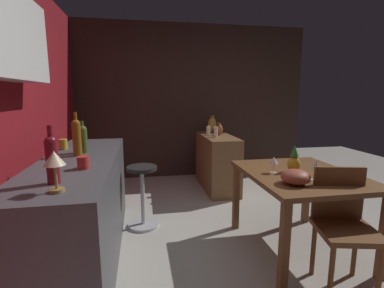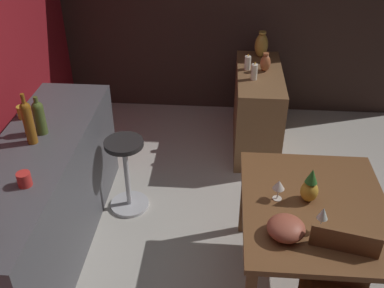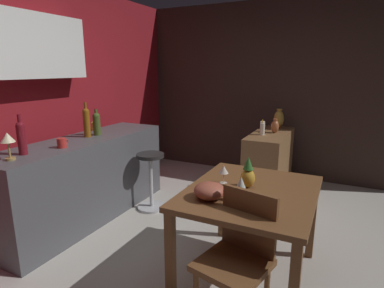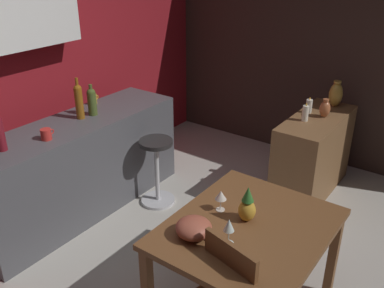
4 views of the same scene
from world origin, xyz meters
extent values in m
plane|color=#B7B2A8|center=(0.00, 0.00, 0.00)|extent=(9.00, 9.00, 0.00)
cube|color=maroon|center=(0.00, 2.10, 1.30)|extent=(5.20, 0.10, 2.60)
cube|color=white|center=(-0.30, 1.98, 1.85)|extent=(1.70, 0.32, 0.64)
cube|color=#33231E|center=(2.55, 0.30, 1.30)|extent=(0.10, 4.40, 2.60)
cube|color=brown|center=(-0.11, -0.39, 0.72)|extent=(1.12, 0.93, 0.04)
cube|color=brown|center=(-0.63, 0.03, 0.35)|extent=(0.06, 0.06, 0.70)
cube|color=brown|center=(0.40, 0.03, 0.35)|extent=(0.06, 0.06, 0.70)
cube|color=brown|center=(0.40, -0.80, 0.35)|extent=(0.06, 0.06, 0.70)
cube|color=#4C4C51|center=(0.12, 1.53, 0.45)|extent=(2.10, 0.60, 0.90)
cube|color=brown|center=(1.72, -0.13, 0.41)|extent=(1.10, 0.44, 0.82)
cube|color=brown|center=(-0.66, -0.44, 0.45)|extent=(0.48, 0.48, 0.04)
cube|color=brown|center=(-0.49, -0.48, 0.67)|extent=(0.12, 0.38, 0.43)
cylinder|color=brown|center=(-0.47, -0.32, 0.22)|extent=(0.04, 0.04, 0.43)
cylinder|color=#262323|center=(0.62, 1.01, 0.66)|extent=(0.32, 0.32, 0.04)
cylinder|color=silver|center=(0.62, 1.01, 0.33)|extent=(0.04, 0.04, 0.64)
cylinder|color=silver|center=(0.62, 1.01, 0.01)|extent=(0.34, 0.34, 0.03)
cylinder|color=silver|center=(-0.07, -0.15, 0.74)|extent=(0.06, 0.06, 0.00)
cylinder|color=silver|center=(-0.07, -0.15, 0.78)|extent=(0.01, 0.01, 0.08)
cone|color=silver|center=(-0.07, -0.15, 0.86)|extent=(0.08, 0.08, 0.06)
cylinder|color=silver|center=(-0.34, -0.37, 0.74)|extent=(0.07, 0.07, 0.00)
cylinder|color=silver|center=(-0.34, -0.37, 0.79)|extent=(0.01, 0.01, 0.09)
cone|color=silver|center=(-0.34, -0.37, 0.87)|extent=(0.07, 0.07, 0.08)
ellipsoid|color=gold|center=(-0.06, -0.34, 0.81)|extent=(0.11, 0.11, 0.14)
cone|color=#2D6B28|center=(-0.06, -0.34, 0.93)|extent=(0.08, 0.08, 0.10)
ellipsoid|color=#9E4C38|center=(-0.40, -0.16, 0.80)|extent=(0.22, 0.22, 0.12)
cylinder|color=#475623|center=(0.35, 1.53, 1.01)|extent=(0.08, 0.08, 0.21)
sphere|color=#475623|center=(0.35, 1.53, 1.11)|extent=(0.08, 0.08, 0.08)
cylinder|color=#475623|center=(0.35, 1.53, 1.16)|extent=(0.03, 0.03, 0.06)
cylinder|color=maroon|center=(-0.57, 1.52, 1.03)|extent=(0.07, 0.07, 0.25)
sphere|color=maroon|center=(-0.57, 1.52, 1.15)|extent=(0.07, 0.07, 0.07)
cylinder|color=maroon|center=(-0.57, 1.52, 1.21)|extent=(0.03, 0.03, 0.08)
cylinder|color=#8C5114|center=(0.22, 1.55, 1.04)|extent=(0.07, 0.07, 0.28)
sphere|color=#8C5114|center=(0.22, 1.55, 1.18)|extent=(0.07, 0.07, 0.07)
cylinder|color=#8C5114|center=(0.22, 1.55, 1.24)|extent=(0.03, 0.03, 0.08)
cylinder|color=red|center=(-0.25, 1.41, 0.95)|extent=(0.09, 0.09, 0.09)
torus|color=red|center=(-0.19, 1.41, 0.95)|extent=(0.05, 0.01, 0.05)
cylinder|color=gold|center=(0.55, 1.75, 0.95)|extent=(0.08, 0.08, 0.10)
torus|color=gold|center=(0.60, 1.75, 0.95)|extent=(0.05, 0.01, 0.05)
cylinder|color=#A58447|center=(-0.73, 1.46, 0.91)|extent=(0.08, 0.08, 0.02)
cylinder|color=#A58447|center=(-0.73, 1.46, 0.99)|extent=(0.02, 0.02, 0.13)
cone|color=beige|center=(-0.73, 1.46, 1.09)|extent=(0.11, 0.11, 0.08)
cylinder|color=white|center=(1.56, -0.05, 0.89)|extent=(0.06, 0.06, 0.15)
ellipsoid|color=yellow|center=(1.56, -0.05, 0.98)|extent=(0.01, 0.01, 0.03)
cylinder|color=white|center=(1.78, 0.00, 0.89)|extent=(0.06, 0.06, 0.13)
ellipsoid|color=yellow|center=(1.78, 0.00, 0.97)|extent=(0.01, 0.01, 0.03)
ellipsoid|color=#B26038|center=(1.76, -0.17, 0.90)|extent=(0.10, 0.10, 0.16)
cylinder|color=#B26038|center=(1.76, -0.17, 0.99)|extent=(0.06, 0.06, 0.02)
ellipsoid|color=#B78C38|center=(2.11, -0.15, 0.94)|extent=(0.14, 0.14, 0.25)
cylinder|color=#B78C38|center=(2.11, -0.15, 1.08)|extent=(0.08, 0.08, 0.02)
camera|label=1|loc=(-2.30, 1.00, 1.42)|focal=26.13mm
camera|label=2|loc=(-2.30, 0.23, 2.61)|focal=41.58mm
camera|label=3|loc=(-2.30, -0.96, 1.63)|focal=29.40mm
camera|label=4|loc=(-2.08, -1.37, 2.34)|focal=39.60mm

